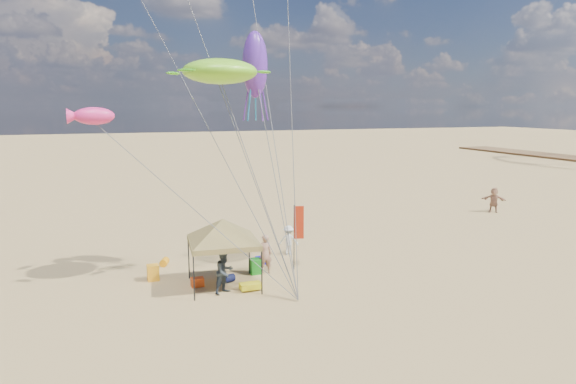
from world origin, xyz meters
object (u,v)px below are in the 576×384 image
(feather_flag, at_px, (298,227))
(beach_cart, at_px, (251,286))
(chair_green, at_px, (255,266))
(person_near_a, at_px, (265,254))
(person_far_c, at_px, (494,200))
(person_near_c, at_px, (289,240))
(canopy_tent, at_px, (223,221))
(cooler_red, at_px, (197,282))
(person_near_b, at_px, (224,272))
(cooler_blue, at_px, (261,260))
(chair_yellow, at_px, (153,273))

(feather_flag, distance_m, beach_cart, 3.97)
(feather_flag, relative_size, chair_green, 4.47)
(person_near_a, xyz_separation_m, person_far_c, (20.00, 7.45, -0.02))
(chair_green, height_order, person_near_c, person_near_c)
(canopy_tent, bearing_deg, person_far_c, 20.86)
(canopy_tent, bearing_deg, chair_green, 33.15)
(cooler_red, bearing_deg, feather_flag, 7.98)
(person_near_b, bearing_deg, person_near_a, 8.30)
(person_near_a, distance_m, person_near_c, 3.24)
(cooler_blue, xyz_separation_m, beach_cart, (-1.53, -3.34, 0.01))
(person_near_c, relative_size, person_far_c, 0.85)
(canopy_tent, xyz_separation_m, chair_yellow, (-2.79, 1.86, -2.51))
(feather_flag, xyz_separation_m, chair_green, (-2.06, 0.10, -1.74))
(canopy_tent, distance_m, person_near_c, 5.89)
(person_near_b, bearing_deg, person_near_c, 14.52)
(person_near_a, height_order, person_near_b, person_near_a)
(chair_yellow, bearing_deg, beach_cart, -36.78)
(canopy_tent, height_order, beach_cart, canopy_tent)
(feather_flag, xyz_separation_m, person_near_c, (0.46, 2.42, -1.30))
(canopy_tent, distance_m, chair_yellow, 4.19)
(cooler_blue, distance_m, chair_yellow, 5.28)
(canopy_tent, height_order, chair_yellow, canopy_tent)
(cooler_blue, relative_size, beach_cart, 0.60)
(canopy_tent, xyz_separation_m, person_near_b, (-0.16, -0.80, -1.95))
(person_near_c, bearing_deg, chair_yellow, 36.85)
(person_near_a, bearing_deg, person_near_c, -130.14)
(beach_cart, bearing_deg, cooler_blue, 65.31)
(chair_yellow, height_order, person_near_b, person_near_b)
(feather_flag, height_order, cooler_blue, feather_flag)
(canopy_tent, distance_m, cooler_red, 2.90)
(cooler_red, xyz_separation_m, cooler_blue, (3.55, 2.07, 0.00))
(cooler_blue, bearing_deg, canopy_tent, -135.34)
(cooler_blue, bearing_deg, beach_cart, -114.69)
(cooler_red, bearing_deg, cooler_blue, 30.23)
(person_near_a, height_order, person_near_c, person_near_a)
(chair_yellow, bearing_deg, person_near_b, -45.45)
(feather_flag, bearing_deg, chair_green, 177.27)
(canopy_tent, distance_m, beach_cart, 2.96)
(person_near_b, height_order, person_far_c, person_far_c)
(chair_yellow, bearing_deg, cooler_red, -41.49)
(feather_flag, height_order, person_near_c, feather_flag)
(person_near_a, bearing_deg, feather_flag, -178.16)
(person_far_c, bearing_deg, chair_green, -114.34)
(cooler_red, relative_size, chair_yellow, 0.77)
(chair_yellow, xyz_separation_m, person_near_a, (4.96, -0.86, 0.58))
(person_near_b, bearing_deg, feather_flag, -4.44)
(canopy_tent, relative_size, person_near_a, 2.97)
(cooler_blue, bearing_deg, person_near_b, -128.99)
(canopy_tent, xyz_separation_m, cooler_red, (-1.09, 0.36, -2.67))
(person_near_b, xyz_separation_m, person_near_c, (4.44, 4.28, -0.13))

